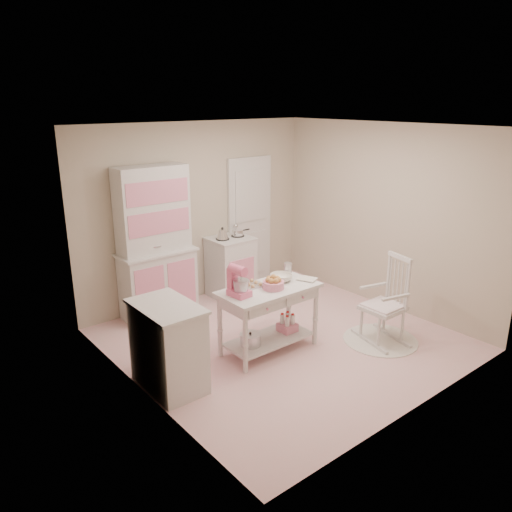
{
  "coord_description": "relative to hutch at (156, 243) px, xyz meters",
  "views": [
    {
      "loc": [
        -3.83,
        -4.18,
        2.9
      ],
      "look_at": [
        -0.1,
        0.41,
        1.02
      ],
      "focal_mm": 35.0,
      "sensor_mm": 36.0,
      "label": 1
    }
  ],
  "objects": [
    {
      "name": "cookie_tray",
      "position": [
        0.36,
        -1.57,
        -0.23
      ],
      "size": [
        0.34,
        0.24,
        0.02
      ],
      "primitive_type": "cube",
      "color": "silver",
      "rests_on": "work_table"
    },
    {
      "name": "stand_mixer",
      "position": [
        0.09,
        -1.73,
        -0.07
      ],
      "size": [
        0.23,
        0.3,
        0.34
      ],
      "primitive_type": "cube",
      "rotation": [
        0.0,
        0.0,
        0.11
      ],
      "color": "#E7618B",
      "rests_on": "work_table"
    },
    {
      "name": "bread_basket",
      "position": [
        0.53,
        -1.8,
        -0.19
      ],
      "size": [
        0.25,
        0.25,
        0.09
      ],
      "primitive_type": "cylinder",
      "color": "pink",
      "rests_on": "work_table"
    },
    {
      "name": "rocking_chair",
      "position": [
        1.76,
        -2.45,
        -0.49
      ],
      "size": [
        0.64,
        0.81,
        1.1
      ],
      "primitive_type": "cube",
      "rotation": [
        0.0,
        0.0,
        -0.24
      ],
      "color": "silver",
      "rests_on": "ground"
    },
    {
      "name": "room_shell",
      "position": [
        0.83,
        -1.66,
        0.61
      ],
      "size": [
        3.84,
        3.84,
        2.62
      ],
      "color": "pink",
      "rests_on": "ground"
    },
    {
      "name": "mixing_bowl",
      "position": [
        0.77,
        -1.67,
        -0.2
      ],
      "size": [
        0.27,
        0.27,
        0.08
      ],
      "primitive_type": "imported",
      "color": "silver",
      "rests_on": "work_table"
    },
    {
      "name": "work_table",
      "position": [
        0.51,
        -1.75,
        -0.64
      ],
      "size": [
        1.2,
        0.6,
        0.8
      ],
      "primitive_type": "cube",
      "color": "silver",
      "rests_on": "ground"
    },
    {
      "name": "stove",
      "position": [
        1.2,
        -0.05,
        -0.58
      ],
      "size": [
        0.62,
        0.57,
        0.92
      ],
      "primitive_type": "cube",
      "color": "silver",
      "rests_on": "ground"
    },
    {
      "name": "lace_rug",
      "position": [
        1.76,
        -2.45,
        -1.03
      ],
      "size": [
        0.92,
        0.92,
        0.01
      ],
      "primitive_type": "cylinder",
      "color": "white",
      "rests_on": "ground"
    },
    {
      "name": "door",
      "position": [
        1.78,
        0.21,
        -0.02
      ],
      "size": [
        0.82,
        0.05,
        2.04
      ],
      "primitive_type": "cube",
      "color": "silver",
      "rests_on": "ground"
    },
    {
      "name": "base_cabinet",
      "position": [
        -0.8,
        -1.69,
        -0.58
      ],
      "size": [
        0.54,
        0.84,
        0.92
      ],
      "primitive_type": "cube",
      "color": "silver",
      "rests_on": "ground"
    },
    {
      "name": "hutch",
      "position": [
        0.0,
        0.0,
        0.0
      ],
      "size": [
        1.06,
        0.5,
        2.08
      ],
      "primitive_type": "cube",
      "color": "silver",
      "rests_on": "ground"
    },
    {
      "name": "recipe_book",
      "position": [
        0.96,
        -1.87,
        -0.23
      ],
      "size": [
        0.24,
        0.27,
        0.02
      ],
      "primitive_type": "imported",
      "rotation": [
        0.0,
        0.0,
        0.41
      ],
      "color": "silver",
      "rests_on": "work_table"
    },
    {
      "name": "metal_pitcher",
      "position": [
        0.95,
        -1.59,
        -0.16
      ],
      "size": [
        0.1,
        0.1,
        0.17
      ],
      "primitive_type": "cylinder",
      "color": "silver",
      "rests_on": "work_table"
    }
  ]
}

